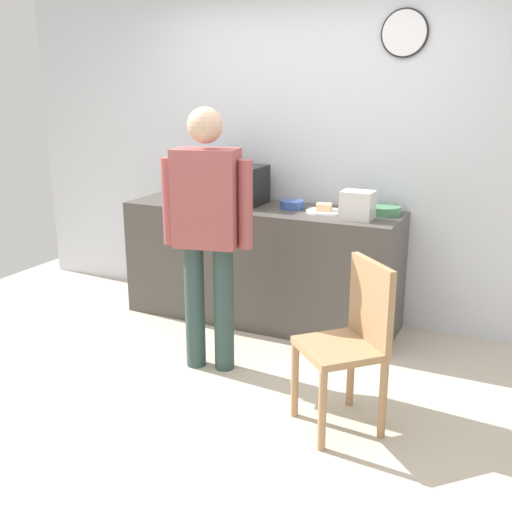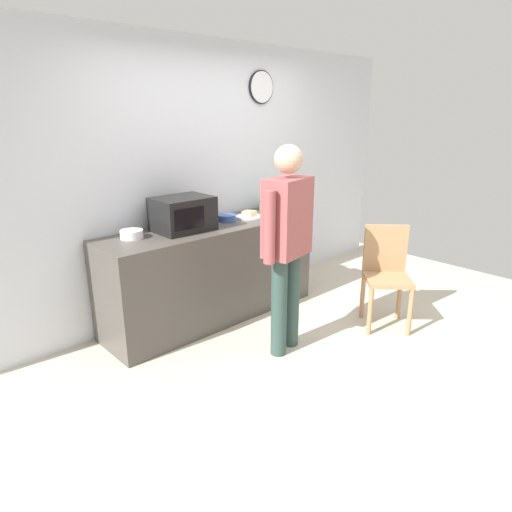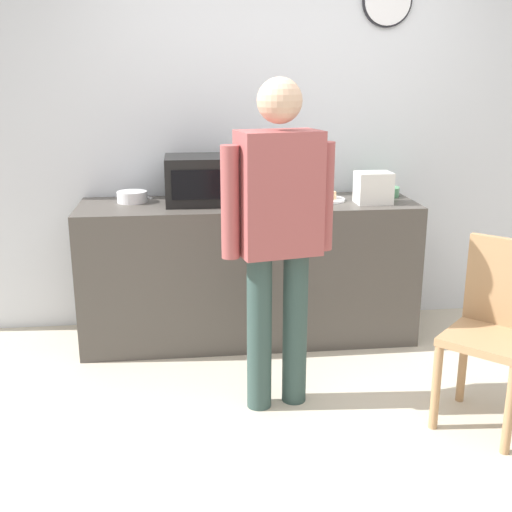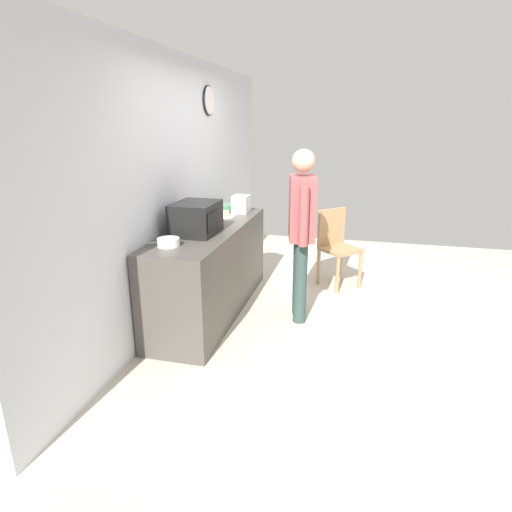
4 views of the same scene
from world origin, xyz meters
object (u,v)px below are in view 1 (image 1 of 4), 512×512
microwave (232,185)px  cereal_bowl (384,210)px  person_standing (207,222)px  spoon_utensil (203,194)px  sandwich_plate (324,210)px  fork_utensil (253,198)px  toaster (358,205)px  salad_bowl (292,205)px  wooden_chair (352,337)px  mixing_bowl (186,193)px

microwave → cereal_bowl: bearing=5.0°
person_standing → spoon_utensil: bearing=121.4°
sandwich_plate → spoon_utensil: bearing=168.0°
microwave → fork_utensil: bearing=73.0°
toaster → person_standing: person_standing is taller
salad_bowl → sandwich_plate: bearing=-6.5°
microwave → person_standing: (0.33, -0.96, -0.07)m
microwave → toaster: bearing=-7.5°
salad_bowl → person_standing: size_ratio=0.11×
toaster → fork_utensil: toaster is taller
sandwich_plate → fork_utensil: bearing=159.6°
wooden_chair → salad_bowl: bearing=124.4°
toaster → fork_utensil: bearing=158.8°
mixing_bowl → cereal_bowl: bearing=1.0°
cereal_bowl → salad_bowl: bearing=-172.3°
microwave → wooden_chair: 1.94m
toaster → wooden_chair: bearing=-74.2°
mixing_bowl → person_standing: bearing=-52.5°
microwave → toaster: 1.08m
cereal_bowl → fork_utensil: size_ratio=1.46×
spoon_utensil → person_standing: (0.73, -1.19, 0.07)m
microwave → sandwich_plate: size_ratio=1.90×
mixing_bowl → spoon_utensil: mixing_bowl is taller
sandwich_plate → fork_utensil: (-0.70, 0.26, -0.02)m
sandwich_plate → spoon_utensil: size_ratio=1.55×
toaster → person_standing: bearing=-131.9°
toaster → person_standing: 1.11m
salad_bowl → cereal_bowl: salad_bowl is taller
fork_utensil → microwave: bearing=-107.0°
salad_bowl → spoon_utensil: (-0.91, 0.22, -0.03)m
mixing_bowl → person_standing: size_ratio=0.11×
cereal_bowl → person_standing: person_standing is taller
cereal_bowl → fork_utensil: cereal_bowl is taller
salad_bowl → spoon_utensil: bearing=166.5°
spoon_utensil → salad_bowl: bearing=-13.5°
microwave → toaster: microwave is taller
cereal_bowl → fork_utensil: bearing=172.9°
salad_bowl → mixing_bowl: mixing_bowl is taller
microwave → mixing_bowl: bearing=171.0°
sandwich_plate → cereal_bowl: 0.43m
salad_bowl → wooden_chair: 1.59m
mixing_bowl → spoon_utensil: size_ratio=1.13×
toaster → spoon_utensil: size_ratio=1.29×
sandwich_plate → toaster: bearing=-23.0°
mixing_bowl → wooden_chair: (1.85, -1.33, -0.43)m
salad_bowl → wooden_chair: (0.87, -1.27, -0.43)m
sandwich_plate → toaster: toaster is taller
microwave → toaster: size_ratio=2.27×
microwave → fork_utensil: 0.29m
toaster → fork_utensil: 1.07m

